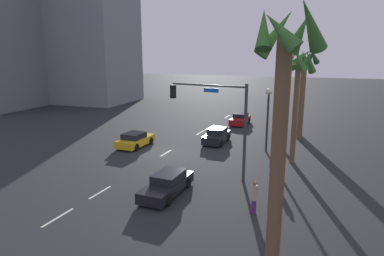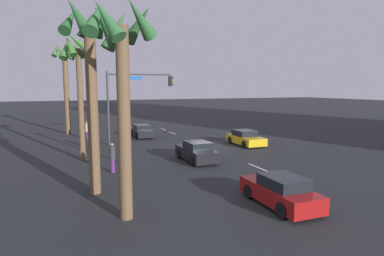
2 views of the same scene
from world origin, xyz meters
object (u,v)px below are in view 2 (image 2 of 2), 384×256
(palm_tree_0, at_px, (121,65))
(pedestrian_1, at_px, (112,157))
(palm_tree_1, at_px, (79,63))
(car_2, at_px, (197,152))
(streetlamp, at_px, (121,106))
(pedestrian_2, at_px, (91,138))
(car_3, at_px, (141,131))
(traffic_signal, at_px, (130,95))
(palm_tree_3, at_px, (89,65))
(palm_tree_2, at_px, (66,73))
(car_1, at_px, (245,138))
(pedestrian_0, at_px, (87,130))
(car_0, at_px, (280,191))

(palm_tree_0, bearing_deg, pedestrian_1, -4.67)
(palm_tree_1, bearing_deg, palm_tree_0, -175.57)
(car_2, bearing_deg, streetlamp, 76.51)
(streetlamp, distance_m, palm_tree_1, 4.34)
(streetlamp, bearing_deg, pedestrian_2, 13.44)
(car_3, height_order, traffic_signal, traffic_signal)
(traffic_signal, bearing_deg, pedestrian_1, 161.80)
(traffic_signal, xyz_separation_m, palm_tree_3, (-12.93, 4.49, 1.68))
(traffic_signal, height_order, palm_tree_2, palm_tree_2)
(pedestrian_1, bearing_deg, palm_tree_0, 175.33)
(car_1, relative_size, palm_tree_1, 0.46)
(car_3, distance_m, traffic_signal, 5.83)
(pedestrian_2, bearing_deg, pedestrian_0, -0.70)
(streetlamp, relative_size, pedestrian_1, 3.05)
(car_1, height_order, palm_tree_0, palm_tree_0)
(pedestrian_1, bearing_deg, traffic_signal, -18.20)
(car_0, bearing_deg, palm_tree_0, 79.70)
(pedestrian_2, bearing_deg, palm_tree_0, 179.73)
(pedestrian_2, xyz_separation_m, palm_tree_1, (-3.93, 0.96, 5.83))
(car_3, distance_m, palm_tree_0, 21.86)
(pedestrian_1, height_order, palm_tree_3, palm_tree_3)
(pedestrian_0, bearing_deg, palm_tree_1, 173.85)
(pedestrian_2, bearing_deg, traffic_signal, -72.48)
(palm_tree_0, xyz_separation_m, palm_tree_3, (3.57, 0.83, 0.19))
(palm_tree_2, bearing_deg, car_3, -125.04)
(pedestrian_1, xyz_separation_m, palm_tree_3, (-3.58, 1.42, 5.18))
(pedestrian_2, relative_size, palm_tree_3, 0.19)
(car_3, bearing_deg, palm_tree_0, 164.91)
(car_1, distance_m, car_2, 7.75)
(palm_tree_0, height_order, palm_tree_1, palm_tree_1)
(pedestrian_0, bearing_deg, streetlamp, -173.17)
(traffic_signal, relative_size, palm_tree_0, 0.77)
(car_1, distance_m, traffic_signal, 11.00)
(car_3, relative_size, palm_tree_2, 0.45)
(car_1, height_order, pedestrian_2, pedestrian_2)
(pedestrian_1, bearing_deg, palm_tree_3, 158.41)
(car_0, relative_size, palm_tree_0, 0.48)
(car_1, relative_size, traffic_signal, 0.62)
(car_1, height_order, pedestrian_0, pedestrian_0)
(palm_tree_3, bearing_deg, pedestrian_1, -21.59)
(palm_tree_0, bearing_deg, pedestrian_0, -0.38)
(palm_tree_1, bearing_deg, pedestrian_2, -13.68)
(car_3, distance_m, pedestrian_1, 14.21)
(traffic_signal, height_order, palm_tree_0, palm_tree_0)
(pedestrian_2, bearing_deg, palm_tree_3, 175.62)
(pedestrian_0, distance_m, palm_tree_3, 18.16)
(streetlamp, xyz_separation_m, pedestrian_1, (-2.06, 0.96, -2.97))
(pedestrian_2, relative_size, palm_tree_2, 0.17)
(streetlamp, bearing_deg, car_0, -154.46)
(car_2, height_order, palm_tree_0, palm_tree_0)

